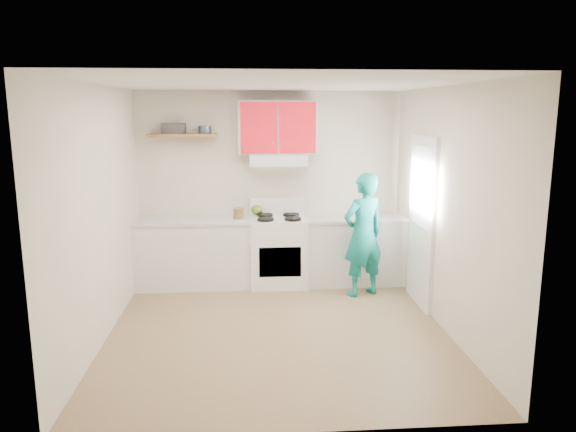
{
  "coord_description": "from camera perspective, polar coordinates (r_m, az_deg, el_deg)",
  "views": [
    {
      "loc": [
        -0.3,
        -5.44,
        2.34
      ],
      "look_at": [
        0.15,
        0.55,
        1.15
      ],
      "focal_mm": 33.37,
      "sensor_mm": 36.0,
      "label": 1
    }
  ],
  "objects": [
    {
      "name": "floor",
      "position": [
        5.93,
        -1.07,
        -12.03
      ],
      "size": [
        3.8,
        3.8,
        0.0
      ],
      "primitive_type": "plane",
      "color": "brown",
      "rests_on": "ground"
    },
    {
      "name": "kettle",
      "position": [
        7.4,
        -3.34,
        0.68
      ],
      "size": [
        0.2,
        0.2,
        0.14
      ],
      "primitive_type": "ellipsoid",
      "rotation": [
        0.0,
        0.0,
        -0.19
      ],
      "color": "#587320",
      "rests_on": "stove"
    },
    {
      "name": "left_wall",
      "position": [
        5.74,
        -19.36,
        0.12
      ],
      "size": [
        0.04,
        3.8,
        2.6
      ],
      "primitive_type": "cube",
      "color": "beige",
      "rests_on": "floor"
    },
    {
      "name": "front_wall",
      "position": [
        3.71,
        0.53,
        -5.09
      ],
      "size": [
        3.6,
        0.04,
        2.6
      ],
      "primitive_type": "cube",
      "color": "beige",
      "rests_on": "floor"
    },
    {
      "name": "counter_right",
      "position": [
        7.43,
        7.03,
        -3.62
      ],
      "size": [
        1.32,
        0.6,
        0.9
      ],
      "primitive_type": "cube",
      "color": "silver",
      "rests_on": "floor"
    },
    {
      "name": "upper_cabinets",
      "position": [
        7.19,
        -1.12,
        9.44
      ],
      "size": [
        1.02,
        0.33,
        0.7
      ],
      "primitive_type": "cube",
      "color": "red",
      "rests_on": "back_wall"
    },
    {
      "name": "counter_left",
      "position": [
        7.33,
        -9.96,
        -3.92
      ],
      "size": [
        1.52,
        0.6,
        0.9
      ],
      "primitive_type": "cube",
      "color": "silver",
      "rests_on": "floor"
    },
    {
      "name": "stove",
      "position": [
        7.28,
        -1.0,
        -3.78
      ],
      "size": [
        0.76,
        0.65,
        0.92
      ],
      "primitive_type": "cube",
      "color": "white",
      "rests_on": "floor"
    },
    {
      "name": "shelf",
      "position": [
        7.25,
        -11.14,
        8.46
      ],
      "size": [
        0.9,
        0.3,
        0.04
      ],
      "primitive_type": "cube",
      "color": "brown",
      "rests_on": "back_wall"
    },
    {
      "name": "silicone_mat",
      "position": [
        7.38,
        9.29,
        -0.18
      ],
      "size": [
        0.38,
        0.34,
        0.01
      ],
      "primitive_type": "cube",
      "rotation": [
        0.0,
        0.0,
        0.28
      ],
      "color": "red",
      "rests_on": "counter_right"
    },
    {
      "name": "door_glass",
      "position": [
        6.54,
        14.02,
        3.04
      ],
      "size": [
        0.01,
        0.55,
        0.95
      ],
      "primitive_type": "cube",
      "color": "white",
      "rests_on": "door"
    },
    {
      "name": "ceiling",
      "position": [
        5.46,
        -1.17,
        13.93
      ],
      "size": [
        3.6,
        3.8,
        0.04
      ],
      "primitive_type": "cube",
      "color": "white",
      "rests_on": "floor"
    },
    {
      "name": "crock",
      "position": [
        7.14,
        -5.29,
        0.19
      ],
      "size": [
        0.14,
        0.14,
        0.16
      ],
      "primitive_type": "cylinder",
      "rotation": [
        0.0,
        0.0,
        -0.06
      ],
      "color": "brown",
      "rests_on": "counter_left"
    },
    {
      "name": "person",
      "position": [
        6.84,
        8.01,
        -2.0
      ],
      "size": [
        0.68,
        0.58,
        1.58
      ],
      "primitive_type": "imported",
      "rotation": [
        0.0,
        0.0,
        3.55
      ],
      "color": "#0E837B",
      "rests_on": "floor"
    },
    {
      "name": "back_wall",
      "position": [
        7.42,
        -1.94,
        3.14
      ],
      "size": [
        3.6,
        0.04,
        2.6
      ],
      "primitive_type": "cube",
      "color": "beige",
      "rests_on": "floor"
    },
    {
      "name": "cutting_board",
      "position": [
        7.18,
        4.23,
        -0.34
      ],
      "size": [
        0.28,
        0.21,
        0.02
      ],
      "primitive_type": "cube",
      "rotation": [
        0.0,
        0.0,
        0.0
      ],
      "color": "olive",
      "rests_on": "counter_right"
    },
    {
      "name": "range_hood",
      "position": [
        7.17,
        -1.08,
        6.03
      ],
      "size": [
        0.76,
        0.44,
        0.15
      ],
      "primitive_type": "cube",
      "color": "silver",
      "rests_on": "back_wall"
    },
    {
      "name": "tin",
      "position": [
        7.19,
        -8.84,
        9.07
      ],
      "size": [
        0.2,
        0.2,
        0.1
      ],
      "primitive_type": "cylinder",
      "rotation": [
        0.0,
        0.0,
        -0.18
      ],
      "color": "#333D4C",
      "rests_on": "shelf"
    },
    {
      "name": "books",
      "position": [
        7.23,
        -12.09,
        9.12
      ],
      "size": [
        0.31,
        0.26,
        0.14
      ],
      "primitive_type": "cube",
      "rotation": [
        0.0,
        0.0,
        -0.25
      ],
      "color": "#383136",
      "rests_on": "shelf"
    },
    {
      "name": "right_wall",
      "position": [
        5.93,
        16.53,
        0.63
      ],
      "size": [
        0.04,
        3.8,
        2.6
      ],
      "primitive_type": "cube",
      "color": "beige",
      "rests_on": "floor"
    },
    {
      "name": "door",
      "position": [
        6.62,
        14.07,
        -0.61
      ],
      "size": [
        0.05,
        0.85,
        2.05
      ],
      "primitive_type": "cube",
      "color": "white",
      "rests_on": "floor"
    }
  ]
}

